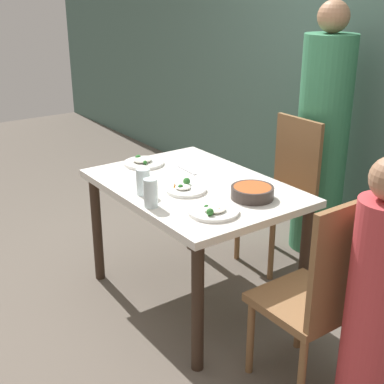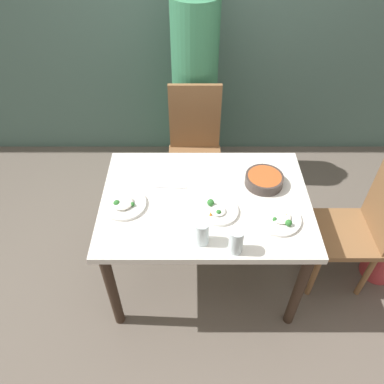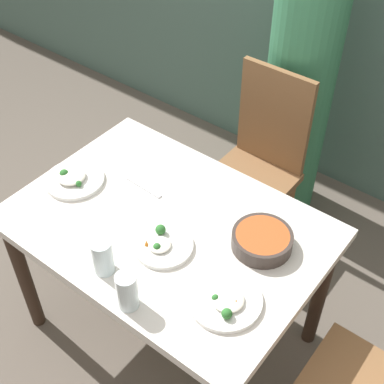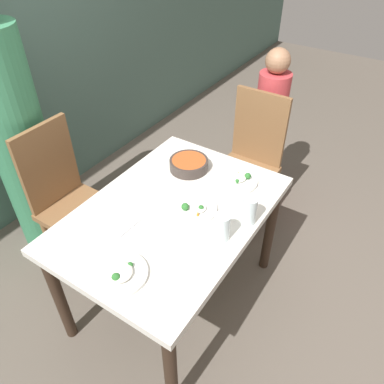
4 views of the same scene
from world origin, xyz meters
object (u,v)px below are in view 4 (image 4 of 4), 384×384
Objects in this scene: bowl_curry at (189,164)px; plate_rice_adult at (235,180)px; chair_adult_spot at (68,197)px; person_child at (267,134)px; chair_child_spot at (250,159)px; glass_water_tall at (249,210)px; person_adult at (20,144)px.

bowl_curry is 0.88× the size of plate_rice_adult.
person_child reaches higher than chair_adult_spot.
person_child reaches higher than chair_child_spot.
chair_child_spot is at bearing 180.00° from person_child.
chair_child_spot is 0.66m from bowl_curry.
glass_water_tall is at bearing -80.27° from chair_adult_spot.
chair_adult_spot is 1.00× the size of chair_child_spot.
person_adult is 1.33m from plate_rice_adult.
person_child is at bearing 90.00° from chair_child_spot.
chair_child_spot reaches higher than glass_water_tall.
chair_adult_spot is 0.58× the size of person_adult.
chair_child_spot is 6.62× the size of glass_water_tall.
chair_child_spot is 0.58× the size of person_adult.
chair_child_spot reaches higher than bowl_curry.
bowl_curry is at bearing -67.64° from person_adult.
glass_water_tall is at bearing -65.86° from chair_child_spot.
chair_child_spot is 4.35× the size of bowl_curry.
person_child is 8.24× the size of glass_water_tall.
person_adult reaches higher than person_child.
chair_child_spot is 0.28m from person_child.
person_adult is at bearing 97.53° from glass_water_tall.
plate_rice_adult is (-0.83, -0.16, 0.17)m from person_child.
person_adult is 1.47m from glass_water_tall.
person_child is 4.78× the size of plate_rice_adult.
chair_child_spot is at bearing -11.92° from bowl_curry.
chair_child_spot is (0.99, -0.76, 0.00)m from chair_adult_spot.
chair_adult_spot is at bearing -90.00° from person_adult.
glass_water_tall is at bearing -161.53° from person_child.
bowl_curry is (-0.87, 0.12, 0.19)m from person_child.
bowl_curry is 1.52× the size of glass_water_tall.
glass_water_tall reaches higher than bowl_curry.
bowl_curry reaches higher than plate_rice_adult.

